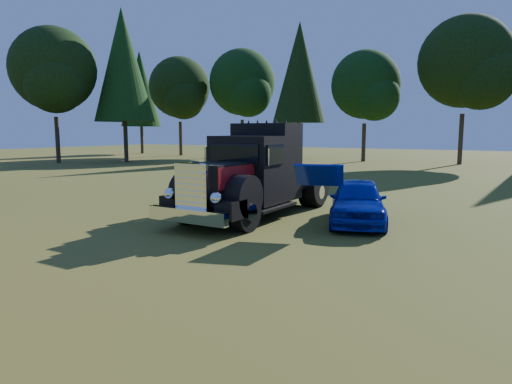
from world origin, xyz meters
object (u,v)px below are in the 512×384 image
object	(u,v)px
diamond_t_truck	(253,177)
spectator_near	(197,190)
hotrod_coupe	(357,201)
spectator_far	(198,186)
distant_teal_car	(255,156)

from	to	relation	value
diamond_t_truck	spectator_near	size ratio (longest dim) A/B	4.13
spectator_near	diamond_t_truck	bearing A→B (deg)	-23.33
diamond_t_truck	hotrod_coupe	bearing A→B (deg)	10.93
hotrod_coupe	spectator_near	world-z (taller)	hotrod_coupe
hotrod_coupe	spectator_far	xyz separation A→B (m)	(-5.41, -0.77, 0.18)
diamond_t_truck	spectator_near	world-z (taller)	diamond_t_truck
spectator_near	distant_teal_car	size ratio (longest dim) A/B	0.43
distant_teal_car	spectator_near	bearing A→B (deg)	-14.78
distant_teal_car	spectator_far	bearing A→B (deg)	-15.28
spectator_far	distant_teal_car	bearing A→B (deg)	83.45
hotrod_coupe	distant_teal_car	size ratio (longest dim) A/B	1.09
diamond_t_truck	distant_teal_car	size ratio (longest dim) A/B	1.79
spectator_far	distant_teal_car	xyz separation A→B (m)	(-9.85, 20.07, -0.20)
spectator_near	distant_teal_car	world-z (taller)	spectator_near
spectator_near	distant_teal_car	bearing A→B (deg)	60.19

